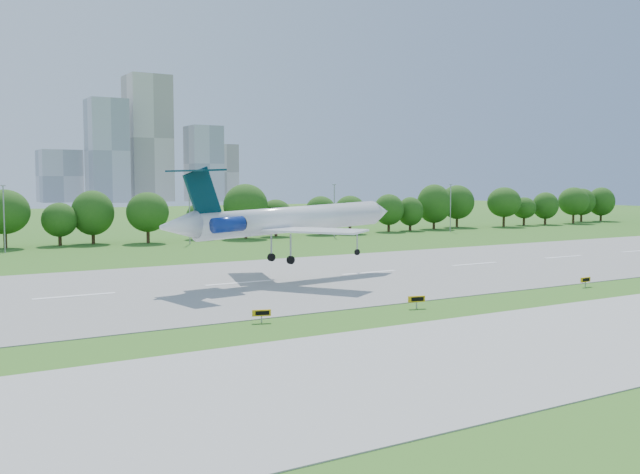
# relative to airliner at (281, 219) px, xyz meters

# --- Properties ---
(ground) EXTENTS (600.00, 600.00, 0.00)m
(ground) POSITION_rel_airliner_xyz_m (-5.97, -24.73, -7.96)
(ground) COLOR #285E18
(ground) RESTS_ON ground
(runway) EXTENTS (400.00, 45.00, 0.08)m
(runway) POSITION_rel_airliner_xyz_m (-5.97, 0.27, -7.92)
(runway) COLOR gray
(runway) RESTS_ON ground
(taxiway) EXTENTS (400.00, 23.00, 0.08)m
(taxiway) POSITION_rel_airliner_xyz_m (-5.97, -42.73, -7.92)
(taxiway) COLOR #ADADA8
(taxiway) RESTS_ON ground
(tree_line) EXTENTS (288.40, 8.40, 10.40)m
(tree_line) POSITION_rel_airliner_xyz_m (-5.97, 67.27, -1.77)
(tree_line) COLOR #382314
(tree_line) RESTS_ON ground
(light_poles) EXTENTS (175.90, 0.25, 12.19)m
(light_poles) POSITION_rel_airliner_xyz_m (-8.47, 57.27, -1.62)
(light_poles) COLOR gray
(light_poles) RESTS_ON ground
(skyline) EXTENTS (127.00, 52.00, 80.00)m
(skyline) POSITION_rel_airliner_xyz_m (94.19, 365.88, 22.51)
(skyline) COLOR #B2B2B7
(skyline) RESTS_ON ground
(airliner) EXTENTS (36.57, 26.40, 12.31)m
(airliner) POSITION_rel_airliner_xyz_m (0.00, 0.00, 0.00)
(airliner) COLOR white
(airliner) RESTS_ON ground
(taxi_sign_left) EXTENTS (1.70, 0.71, 1.21)m
(taxi_sign_left) POSITION_rel_airliner_xyz_m (-14.59, -23.68, -7.07)
(taxi_sign_left) COLOR gray
(taxi_sign_left) RESTS_ON ground
(taxi_sign_centre) EXTENTS (1.82, 0.61, 1.28)m
(taxi_sign_centre) POSITION_rel_airliner_xyz_m (2.14, -25.16, -7.01)
(taxi_sign_centre) COLOR gray
(taxi_sign_centre) RESTS_ON ground
(taxi_sign_right) EXTENTS (1.71, 0.30, 1.20)m
(taxi_sign_right) POSITION_rel_airliner_xyz_m (29.05, -24.20, -7.08)
(taxi_sign_right) COLOR gray
(taxi_sign_right) RESTS_ON ground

